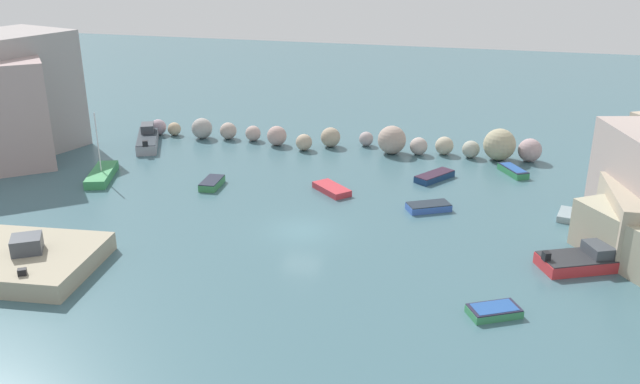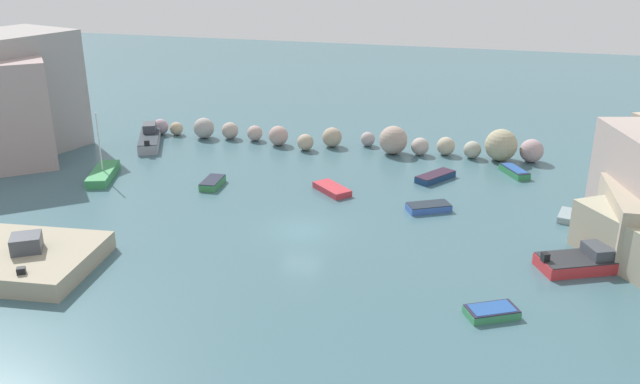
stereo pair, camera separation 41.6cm
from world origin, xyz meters
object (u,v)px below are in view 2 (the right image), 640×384
Objects in this scene: moored_boat_0 at (514,171)px; moored_boat_4 at (332,189)px; moored_boat_8 at (567,216)px; moored_boat_6 at (213,183)px; moored_boat_3 at (492,312)px; moored_boat_5 at (28,259)px; moored_boat_10 at (589,260)px; moored_boat_9 at (429,207)px; moored_boat_2 at (103,174)px; moored_boat_1 at (150,138)px; stone_dock at (20,259)px; moored_boat_7 at (435,177)px.

moored_boat_4 is (-13.10, -7.65, -0.06)m from moored_boat_0.
moored_boat_4 reaches higher than moored_boat_8.
moored_boat_4 is 9.17m from moored_boat_6.
moored_boat_3 is 0.51× the size of moored_boat_5.
moored_boat_5 is 0.95× the size of moored_boat_10.
moored_boat_9 is at bearing 122.54° from moored_boat_10.
moored_boat_3 is at bearing 173.61° from moored_boat_8.
moored_boat_1 is at bearing -13.11° from moored_boat_2.
moored_boat_3 is 13.78m from moored_boat_9.
moored_boat_2 is 1.84× the size of moored_boat_3.
stone_dock is 2.91× the size of moored_boat_3.
stone_dock reaches higher than moored_boat_3.
moored_boat_9 reaches higher than moored_boat_3.
moored_boat_2 reaches higher than moored_boat_3.
moored_boat_3 is at bearing -98.82° from moored_boat_9.
moored_boat_1 is 2.02× the size of moored_boat_4.
moored_boat_10 reaches higher than moored_boat_3.
moored_boat_6 is 0.45× the size of moored_boat_10.
stone_dock is 2.31× the size of moored_boat_7.
moored_boat_2 is 15.48m from moored_boat_5.
moored_boat_3 is at bearing -132.49° from moored_boat_2.
moored_boat_7 is at bearing 103.23° from moored_boat_10.
stone_dock is at bearing -24.71° from moored_boat_3.
moored_boat_0 is 32.31m from moored_boat_1.
moored_boat_10 reaches higher than moored_boat_8.
moored_boat_1 is 1.86× the size of moored_boat_7.
moored_boat_1 is at bearing -64.04° from moored_boat_3.
moored_boat_8 is (3.48, -8.28, -0.08)m from moored_boat_0.
moored_boat_0 is 0.56× the size of moored_boat_5.
stone_dock is 26.30m from moored_boat_3.
moored_boat_8 is at bearing -139.79° from moored_boat_4.
moored_boat_10 is (31.39, 8.69, -0.08)m from stone_dock.
stone_dock is 2.65× the size of moored_boat_0.
moored_boat_5 is 15.99m from moored_boat_6.
moored_boat_0 is (27.27, 24.19, -0.25)m from stone_dock.
moored_boat_10 is at bearing 164.35° from moored_boat_0.
moored_boat_0 is at bearing 29.88° from moored_boat_9.
stone_dock is 15.24m from moored_boat_2.
moored_boat_3 is 1.22× the size of moored_boat_8.
moored_boat_6 reaches higher than moored_boat_3.
moored_boat_0 is 16.04m from moored_boat_10.
moored_boat_2 is 18.26m from moored_boat_4.
moored_boat_0 is 0.47× the size of moored_boat_1.
moored_boat_10 is at bearing 71.92° from moored_boat_7.
stone_dock is 1.40× the size of moored_boat_10.
moored_boat_9 is at bearing 35.34° from moored_boat_7.
moored_boat_8 is at bearing -128.61° from moored_boat_1.
moored_boat_1 reaches higher than stone_dock.
moored_boat_4 is 18.93m from moored_boat_10.
moored_boat_3 is 0.80× the size of moored_boat_7.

